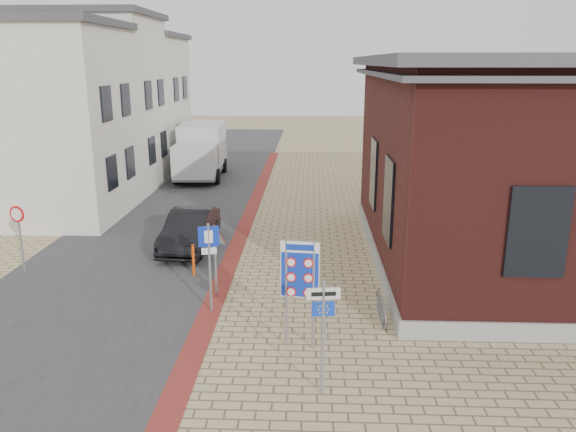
% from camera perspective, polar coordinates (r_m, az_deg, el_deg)
% --- Properties ---
extents(ground, '(120.00, 120.00, 0.00)m').
position_cam_1_polar(ground, '(13.43, -1.07, -14.10)').
color(ground, tan).
rests_on(ground, ground).
extents(road_strip, '(7.00, 60.00, 0.02)m').
position_cam_1_polar(road_strip, '(28.17, -10.49, 1.59)').
color(road_strip, '#38383A').
rests_on(road_strip, ground).
extents(curb_strip, '(0.60, 40.00, 0.02)m').
position_cam_1_polar(curb_strip, '(22.81, -4.61, -1.46)').
color(curb_strip, maroon).
rests_on(curb_strip, ground).
extents(brick_building, '(13.00, 13.00, 6.80)m').
position_cam_1_polar(brick_building, '(20.65, 26.03, 5.13)').
color(brick_building, gray).
rests_on(brick_building, ground).
extents(townhouse_near, '(7.40, 6.40, 8.30)m').
position_cam_1_polar(townhouse_near, '(26.52, -24.19, 8.79)').
color(townhouse_near, beige).
rests_on(townhouse_near, ground).
extents(townhouse_mid, '(7.40, 6.40, 9.10)m').
position_cam_1_polar(townhouse_mid, '(31.96, -19.53, 10.87)').
color(townhouse_mid, beige).
rests_on(townhouse_mid, ground).
extents(townhouse_far, '(7.40, 6.40, 8.30)m').
position_cam_1_polar(townhouse_far, '(37.62, -16.12, 11.09)').
color(townhouse_far, beige).
rests_on(townhouse_far, ground).
extents(bike_rack, '(0.08, 1.80, 0.60)m').
position_cam_1_polar(bike_rack, '(15.37, 9.46, -9.22)').
color(bike_rack, slate).
rests_on(bike_rack, ground).
extents(sedan, '(1.60, 4.24, 1.38)m').
position_cam_1_polar(sedan, '(20.80, -9.94, -1.38)').
color(sedan, black).
rests_on(sedan, ground).
extents(box_truck, '(2.73, 6.02, 3.10)m').
position_cam_1_polar(box_truck, '(33.39, -8.84, 6.59)').
color(box_truck, slate).
rests_on(box_truck, ground).
extents(border_sign, '(0.91, 0.15, 2.66)m').
position_cam_1_polar(border_sign, '(13.05, 1.22, -5.74)').
color(border_sign, gray).
rests_on(border_sign, ground).
extents(essen_sign, '(0.67, 0.12, 2.50)m').
position_cam_1_polar(essen_sign, '(11.36, 3.57, -10.51)').
color(essen_sign, gray).
rests_on(essen_sign, ground).
extents(parking_sign, '(0.55, 0.16, 2.51)m').
position_cam_1_polar(parking_sign, '(15.10, -8.01, -3.70)').
color(parking_sign, gray).
rests_on(parking_sign, ground).
extents(yield_sign, '(0.75, 0.19, 2.12)m').
position_cam_1_polar(yield_sign, '(16.21, -7.45, -2.78)').
color(yield_sign, gray).
rests_on(yield_sign, ground).
extents(speed_sign, '(0.52, 0.14, 2.25)m').
position_cam_1_polar(speed_sign, '(19.73, -25.64, -1.18)').
color(speed_sign, gray).
rests_on(speed_sign, ground).
extents(bollard, '(0.12, 0.12, 1.04)m').
position_cam_1_polar(bollard, '(18.13, -9.59, -4.46)').
color(bollard, '#DE450B').
rests_on(bollard, ground).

